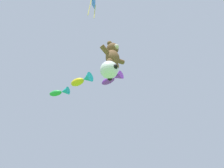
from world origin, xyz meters
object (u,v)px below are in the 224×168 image
(teddy_bear_kite, at_px, (113,55))
(soccer_ball_kite, at_px, (109,70))
(fish_kite_goldfin, at_px, (82,80))
(fish_kite_emerald, at_px, (60,92))
(fish_kite_violet, at_px, (113,79))

(teddy_bear_kite, relative_size, soccer_ball_kite, 1.85)
(soccer_ball_kite, xyz_separation_m, fish_kite_goldfin, (1.30, 3.86, 2.59))
(fish_kite_goldfin, bearing_deg, soccer_ball_kite, -108.68)
(teddy_bear_kite, relative_size, fish_kite_emerald, 1.08)
(fish_kite_violet, relative_size, fish_kite_emerald, 0.96)
(soccer_ball_kite, bearing_deg, fish_kite_violet, 40.77)
(fish_kite_goldfin, distance_m, fish_kite_emerald, 2.42)
(soccer_ball_kite, relative_size, fish_kite_violet, 0.61)
(soccer_ball_kite, height_order, fish_kite_goldfin, fish_kite_goldfin)
(fish_kite_emerald, bearing_deg, fish_kite_goldfin, -87.72)
(fish_kite_goldfin, bearing_deg, fish_kite_violet, -68.22)
(fish_kite_emerald, bearing_deg, fish_kite_violet, -78.43)
(teddy_bear_kite, height_order, fish_kite_emerald, fish_kite_emerald)
(fish_kite_violet, xyz_separation_m, fish_kite_goldfin, (-0.81, 2.03, 0.62))
(fish_kite_goldfin, bearing_deg, teddy_bear_kite, -103.52)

